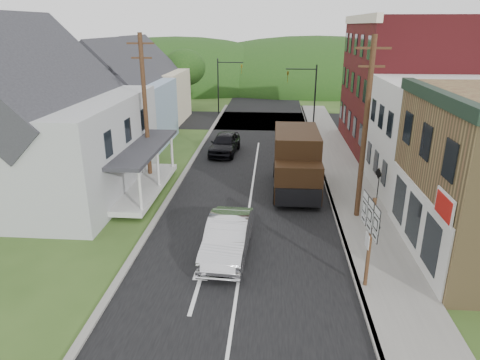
% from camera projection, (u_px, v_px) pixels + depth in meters
% --- Properties ---
extents(ground, '(120.00, 120.00, 0.00)m').
position_uv_depth(ground, '(244.00, 246.00, 19.25)').
color(ground, '#2D4719').
rests_on(ground, ground).
extents(road, '(9.00, 90.00, 0.02)m').
position_uv_depth(road, '(254.00, 174.00, 28.62)').
color(road, black).
rests_on(road, ground).
extents(cross_road, '(60.00, 9.00, 0.02)m').
position_uv_depth(cross_road, '(262.00, 121.00, 44.55)').
color(cross_road, black).
rests_on(cross_road, ground).
extents(sidewalk_right, '(2.80, 55.00, 0.15)m').
position_uv_depth(sidewalk_right, '(348.00, 186.00, 26.28)').
color(sidewalk_right, slate).
rests_on(sidewalk_right, ground).
extents(curb_right, '(0.20, 55.00, 0.15)m').
position_uv_depth(curb_right, '(326.00, 185.00, 26.38)').
color(curb_right, slate).
rests_on(curb_right, ground).
extents(curb_left, '(0.30, 55.00, 0.12)m').
position_uv_depth(curb_left, '(179.00, 181.00, 27.07)').
color(curb_left, slate).
rests_on(curb_left, ground).
extents(storefront_white, '(8.00, 7.00, 6.50)m').
position_uv_depth(storefront_white, '(451.00, 139.00, 24.33)').
color(storefront_white, silver).
rests_on(storefront_white, ground).
extents(storefront_red, '(8.00, 12.00, 10.00)m').
position_uv_depth(storefront_red, '(407.00, 86.00, 32.64)').
color(storefront_red, maroon).
rests_on(storefront_red, ground).
extents(house_gray, '(10.20, 12.24, 8.35)m').
position_uv_depth(house_gray, '(41.00, 121.00, 24.32)').
color(house_gray, '#B0B2B5').
rests_on(house_gray, ground).
extents(house_blue, '(7.14, 8.16, 7.28)m').
position_uv_depth(house_blue, '(124.00, 99.00, 34.74)').
color(house_blue, '#7F96AD').
rests_on(house_blue, ground).
extents(house_cream, '(7.14, 8.16, 7.28)m').
position_uv_depth(house_cream, '(149.00, 85.00, 43.21)').
color(house_cream, beige).
rests_on(house_cream, ground).
extents(utility_pole_right, '(1.60, 0.26, 9.00)m').
position_uv_depth(utility_pole_right, '(365.00, 129.00, 20.52)').
color(utility_pole_right, '#472D19').
rests_on(utility_pole_right, ground).
extents(utility_pole_left, '(1.60, 0.26, 9.00)m').
position_uv_depth(utility_pole_left, '(145.00, 109.00, 25.64)').
color(utility_pole_left, '#472D19').
rests_on(utility_pole_left, ground).
extents(traffic_signal_right, '(2.87, 0.20, 6.00)m').
position_uv_depth(traffic_signal_right, '(308.00, 89.00, 39.67)').
color(traffic_signal_right, black).
rests_on(traffic_signal_right, ground).
extents(traffic_signal_left, '(2.87, 0.20, 6.00)m').
position_uv_depth(traffic_signal_left, '(224.00, 80.00, 46.87)').
color(traffic_signal_left, black).
rests_on(traffic_signal_left, ground).
extents(tree_left_b, '(4.80, 4.80, 6.94)m').
position_uv_depth(tree_left_b, '(15.00, 93.00, 30.09)').
color(tree_left_b, '#382616').
rests_on(tree_left_b, ground).
extents(tree_left_c, '(5.80, 5.80, 8.41)m').
position_uv_depth(tree_left_c, '(44.00, 67.00, 37.38)').
color(tree_left_c, '#382616').
rests_on(tree_left_c, ground).
extents(tree_left_d, '(4.80, 4.80, 6.94)m').
position_uv_depth(tree_left_d, '(184.00, 68.00, 48.24)').
color(tree_left_d, '#382616').
rests_on(tree_left_d, ground).
extents(forested_ridge, '(90.00, 30.00, 16.00)m').
position_uv_depth(forested_ridge, '(267.00, 85.00, 70.79)').
color(forested_ridge, black).
rests_on(forested_ridge, ground).
extents(silver_sedan, '(1.96, 5.06, 1.64)m').
position_uv_depth(silver_sedan, '(228.00, 238.00, 18.27)').
color(silver_sedan, silver).
rests_on(silver_sedan, ground).
extents(dark_sedan, '(2.32, 4.89, 1.62)m').
position_uv_depth(dark_sedan, '(225.00, 143.00, 32.87)').
color(dark_sedan, black).
rests_on(dark_sedan, ground).
extents(delivery_van, '(2.65, 6.35, 3.55)m').
position_uv_depth(delivery_van, '(296.00, 162.00, 25.18)').
color(delivery_van, black).
rests_on(delivery_van, ground).
extents(route_sign_cluster, '(0.25, 2.02, 3.53)m').
position_uv_depth(route_sign_cluster, '(370.00, 230.00, 15.35)').
color(route_sign_cluster, '#472D19').
rests_on(route_sign_cluster, sidewalk_right).
extents(warning_sign, '(0.22, 0.59, 2.25)m').
position_uv_depth(warning_sign, '(378.00, 182.00, 22.48)').
color(warning_sign, black).
rests_on(warning_sign, sidewalk_right).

